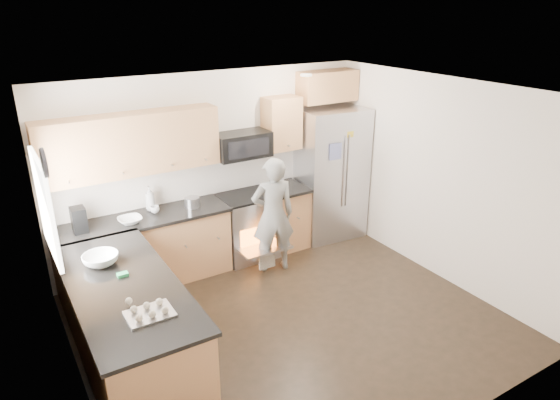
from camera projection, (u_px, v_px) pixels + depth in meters
ground at (291, 321)px, 5.74m from camera, size 4.50×4.50×0.00m
room_shell at (289, 184)px, 5.11m from camera, size 4.54×4.04×2.62m
back_cabinet_run at (181, 205)px, 6.48m from camera, size 4.45×0.64×2.50m
peninsula at (128, 324)px, 4.91m from camera, size 0.96×2.36×1.04m
stove_range at (247, 212)px, 7.00m from camera, size 0.76×0.97×1.79m
refrigerator at (329, 173)px, 7.57m from camera, size 1.04×0.84×1.99m
person at (273, 215)px, 6.59m from camera, size 0.66×0.52×1.59m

